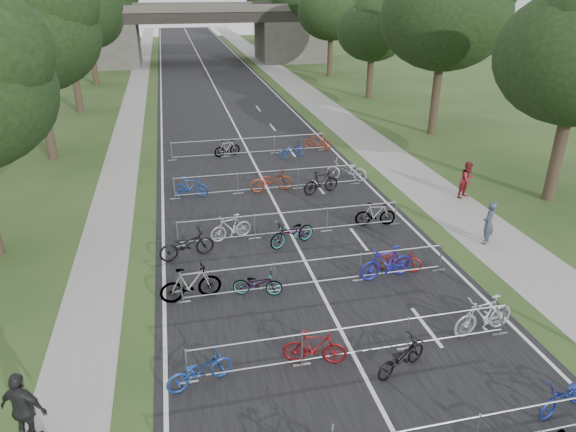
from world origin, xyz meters
name	(u,v)px	position (x,y,z in m)	size (l,w,h in m)	color
road	(213,84)	(0.00, 50.00, 0.01)	(11.00, 140.00, 0.01)	black
sidewalk_right	(289,81)	(8.00, 50.00, 0.01)	(3.00, 140.00, 0.01)	gray
sidewalk_left	(137,87)	(-7.50, 50.00, 0.01)	(2.00, 140.00, 0.01)	gray
lane_markings	(213,84)	(0.00, 50.00, 0.00)	(0.12, 140.00, 0.00)	silver
overpass_bridge	(200,34)	(0.00, 65.00, 3.53)	(31.00, 8.00, 7.05)	#46453E
tree_left_1	(29,28)	(-11.39, 27.93, 7.30)	(7.56, 7.56, 11.53)	#33261C
tree_right_1	(448,11)	(13.11, 27.93, 7.90)	(8.18, 8.18, 12.47)	#33261C
tree_left_2	(64,3)	(-11.39, 39.93, 8.12)	(8.40, 8.40, 12.81)	#33261C
tree_right_2	(375,28)	(13.11, 39.93, 5.95)	(6.16, 6.16, 9.39)	#33261C
tree_left_3	(87,16)	(-11.39, 51.93, 6.49)	(6.72, 6.72, 10.25)	#33261C
tree_right_3	(333,8)	(13.11, 51.93, 6.92)	(7.17, 7.17, 10.93)	#33261C
tree_left_4	(99,2)	(-11.39, 63.93, 7.30)	(7.56, 7.56, 11.53)	#33261C
tree_right_5	(284,8)	(13.11, 75.93, 5.95)	(6.16, 6.16, 9.39)	#33261C
tree_left_6	(116,2)	(-11.39, 87.93, 6.49)	(6.72, 6.72, 10.25)	#33261C
barrier_row_2	(356,341)	(0.00, 7.20, 0.55)	(9.70, 0.08, 1.10)	#9EA1A6
barrier_row_3	(318,272)	(0.00, 11.00, 0.55)	(9.70, 0.08, 1.10)	#9EA1A6
barrier_row_4	(291,223)	(0.00, 15.00, 0.55)	(9.70, 0.08, 1.10)	#9EA1A6
barrier_row_5	(268,181)	(0.00, 20.00, 0.55)	(9.70, 0.08, 1.10)	#9EA1A6
barrier_row_6	(250,146)	(0.00, 26.00, 0.55)	(9.70, 0.08, 1.10)	#9EA1A6
bike_7	(566,397)	(4.30, 4.17, 0.47)	(0.62, 1.77, 0.93)	navy
bike_8	(199,370)	(-4.30, 7.09, 0.48)	(0.63, 1.81, 0.95)	navy
bike_9	(315,348)	(-1.17, 7.21, 0.53)	(0.50, 1.78, 1.07)	maroon
bike_10	(401,357)	(1.01, 6.40, 0.47)	(0.62, 1.77, 0.93)	black
bike_11	(484,315)	(4.07, 7.40, 0.62)	(0.59, 2.08, 1.25)	#AAACB2
bike_12	(191,284)	(-4.30, 11.12, 0.61)	(0.57, 2.03, 1.22)	#9EA1A6
bike_13	(258,284)	(-2.12, 10.91, 0.44)	(0.58, 1.67, 0.88)	#9EA1A6
bike_14	(386,263)	(2.49, 10.97, 0.61)	(0.57, 2.03, 1.22)	#1C1E9F
bike_15	(398,260)	(3.10, 11.34, 0.46)	(0.61, 1.74, 0.91)	maroon
bike_16	(187,245)	(-4.30, 14.01, 0.55)	(0.74, 2.11, 1.11)	black
bike_17	(231,228)	(-2.48, 15.17, 0.53)	(0.50, 1.77, 1.07)	#A2A3AA
bike_18	(292,233)	(-0.17, 14.13, 0.54)	(0.71, 2.04, 1.07)	#9EA1A6
bike_19	(375,214)	(3.72, 15.09, 0.53)	(0.50, 1.76, 1.06)	#9EA1A6
bike_20	(191,187)	(-3.82, 20.13, 0.52)	(0.49, 1.73, 1.04)	#1A3D93
bike_21	(271,181)	(0.14, 19.97, 0.57)	(0.75, 2.15, 1.13)	maroon
bike_22	(321,182)	(2.47, 19.13, 0.59)	(0.55, 1.95, 1.17)	black
bike_23	(347,170)	(4.28, 20.56, 0.56)	(0.75, 2.14, 1.12)	#A7A6AE
bike_25	(227,148)	(-1.35, 26.09, 0.49)	(0.46, 1.64, 0.99)	#9EA1A6
bike_26	(292,150)	(2.36, 24.99, 0.46)	(0.61, 1.76, 0.92)	navy
bike_27	(318,142)	(4.30, 26.08, 0.52)	(0.49, 1.72, 1.03)	maroon
pedestrian_a	(488,223)	(7.45, 12.55, 0.89)	(0.65, 0.43, 1.78)	#343C4E
pedestrian_b	(467,180)	(9.20, 17.08, 0.90)	(0.87, 0.68, 1.80)	maroon
pedestrian_c	(24,409)	(-8.20, 6.11, 0.96)	(1.13, 0.47, 1.92)	black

